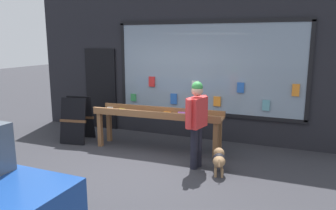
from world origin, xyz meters
The scene contains 6 objects.
ground_plane centered at (0.00, 0.00, 0.00)m, with size 40.00×40.00×0.00m, color #2D2D33.
shopfront_facade centered at (0.02, 2.39, 1.79)m, with size 7.69×0.29×3.61m.
display_table_main centered at (0.00, 1.18, 0.72)m, with size 2.80×0.70×0.89m.
person_browsing centered at (1.06, 0.53, 0.93)m, with size 0.31×0.63×1.60m.
small_dog centered at (1.52, 0.40, 0.27)m, with size 0.32×0.61×0.41m.
sandwich_board_sign centered at (-1.98, 1.04, 0.52)m, with size 0.70×0.73×1.04m.
Camera 1 is at (2.74, -4.98, 2.32)m, focal length 35.00 mm.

